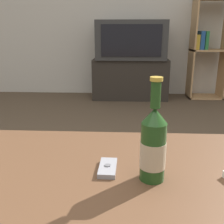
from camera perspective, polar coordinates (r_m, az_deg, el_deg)
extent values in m
cube|color=brown|center=(0.81, -6.89, -13.49)|extent=(1.19, 0.61, 0.04)
cylinder|color=#492F1E|center=(1.20, 23.10, -16.53)|extent=(0.07, 0.07, 0.41)
cube|color=#28231E|center=(3.48, 3.96, 7.24)|extent=(0.96, 0.42, 0.51)
cube|color=#2D2D2D|center=(3.43, 4.14, 15.36)|extent=(0.86, 0.49, 0.47)
cube|color=black|center=(3.18, 4.22, 15.23)|extent=(0.71, 0.01, 0.37)
cube|color=tan|center=(3.61, 17.02, 12.76)|extent=(0.02, 0.30, 1.24)
cube|color=tan|center=(3.75, 19.29, 3.20)|extent=(0.43, 0.30, 0.02)
cube|color=tan|center=(3.66, 20.24, 12.52)|extent=(0.43, 0.30, 0.02)
cube|color=#B7932D|center=(3.61, 17.84, 14.31)|extent=(0.05, 0.21, 0.18)
cube|color=navy|center=(3.63, 18.74, 14.57)|extent=(0.05, 0.21, 0.23)
cube|color=#236B38|center=(3.64, 19.59, 14.49)|extent=(0.04, 0.21, 0.22)
cylinder|color=#1E4219|center=(0.72, 8.88, -8.53)|extent=(0.07, 0.07, 0.16)
cylinder|color=tan|center=(0.72, 8.85, -9.12)|extent=(0.07, 0.07, 0.07)
cone|color=#1E4219|center=(0.68, 9.27, -0.76)|extent=(0.07, 0.07, 0.04)
cylinder|color=#1E4219|center=(0.67, 9.49, 3.75)|extent=(0.03, 0.03, 0.07)
cylinder|color=#B79333|center=(0.66, 9.66, 7.11)|extent=(0.03, 0.03, 0.01)
cube|color=gray|center=(0.79, -0.92, -11.99)|extent=(0.05, 0.11, 0.01)
cylinder|color=slate|center=(0.78, -0.93, -11.45)|extent=(0.02, 0.02, 0.00)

